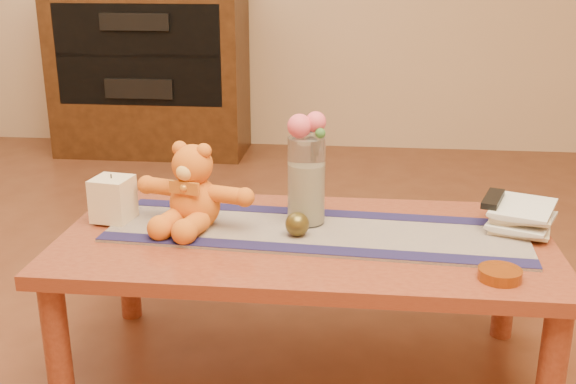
# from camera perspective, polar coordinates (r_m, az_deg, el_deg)

# --- Properties ---
(floor) EXTENTS (5.50, 5.50, 0.00)m
(floor) POSITION_cam_1_polar(r_m,az_deg,el_deg) (2.20, 1.34, -14.54)
(floor) COLOR #572A18
(floor) RESTS_ON ground
(coffee_table_top) EXTENTS (1.40, 0.70, 0.04)m
(coffee_table_top) POSITION_cam_1_polar(r_m,az_deg,el_deg) (2.00, 1.43, -4.13)
(coffee_table_top) COLOR maroon
(coffee_table_top) RESTS_ON floor
(table_leg_fl) EXTENTS (0.07, 0.07, 0.41)m
(table_leg_fl) POSITION_cam_1_polar(r_m,az_deg,el_deg) (2.00, -18.42, -12.33)
(table_leg_fl) COLOR maroon
(table_leg_fl) RESTS_ON floor
(table_leg_fr) EXTENTS (0.07, 0.07, 0.41)m
(table_leg_fr) POSITION_cam_1_polar(r_m,az_deg,el_deg) (1.90, 20.80, -14.31)
(table_leg_fr) COLOR maroon
(table_leg_fr) RESTS_ON floor
(table_leg_bl) EXTENTS (0.07, 0.07, 0.41)m
(table_leg_bl) POSITION_cam_1_polar(r_m,az_deg,el_deg) (2.48, -13.03, -5.66)
(table_leg_bl) COLOR maroon
(table_leg_bl) RESTS_ON floor
(table_leg_br) EXTENTS (0.07, 0.07, 0.41)m
(table_leg_br) POSITION_cam_1_polar(r_m,az_deg,el_deg) (2.40, 17.52, -6.89)
(table_leg_br) COLOR maroon
(table_leg_br) RESTS_ON floor
(persian_runner) EXTENTS (1.22, 0.42, 0.01)m
(persian_runner) POSITION_cam_1_polar(r_m,az_deg,el_deg) (2.01, 2.31, -3.24)
(persian_runner) COLOR #1B1A4B
(persian_runner) RESTS_ON coffee_table_top
(runner_border_near) EXTENTS (1.20, 0.13, 0.00)m
(runner_border_near) POSITION_cam_1_polar(r_m,az_deg,el_deg) (1.88, 1.75, -4.72)
(runner_border_near) COLOR #191541
(runner_border_near) RESTS_ON persian_runner
(runner_border_far) EXTENTS (1.20, 0.13, 0.00)m
(runner_border_far) POSITION_cam_1_polar(r_m,az_deg,el_deg) (2.14, 2.81, -1.70)
(runner_border_far) COLOR #191541
(runner_border_far) RESTS_ON persian_runner
(teddy_bear) EXTENTS (0.41, 0.37, 0.24)m
(teddy_bear) POSITION_cam_1_polar(r_m,az_deg,el_deg) (2.03, -7.72, 0.48)
(teddy_bear) COLOR orange
(teddy_bear) RESTS_ON persian_runner
(pillar_candle) EXTENTS (0.12, 0.12, 0.13)m
(pillar_candle) POSITION_cam_1_polar(r_m,az_deg,el_deg) (2.13, -14.20, -0.54)
(pillar_candle) COLOR beige
(pillar_candle) RESTS_ON persian_runner
(candle_wick) EXTENTS (0.00, 0.00, 0.01)m
(candle_wick) POSITION_cam_1_polar(r_m,az_deg,el_deg) (2.11, -14.35, 1.28)
(candle_wick) COLOR black
(candle_wick) RESTS_ON pillar_candle
(glass_vase) EXTENTS (0.11, 0.11, 0.26)m
(glass_vase) POSITION_cam_1_polar(r_m,az_deg,el_deg) (2.02, 1.52, 0.94)
(glass_vase) COLOR silver
(glass_vase) RESTS_ON persian_runner
(potpourri_fill) EXTENTS (0.09, 0.09, 0.18)m
(potpourri_fill) POSITION_cam_1_polar(r_m,az_deg,el_deg) (2.04, 1.51, -0.10)
(potpourri_fill) COLOR beige
(potpourri_fill) RESTS_ON glass_vase
(rose_left) EXTENTS (0.07, 0.07, 0.07)m
(rose_left) POSITION_cam_1_polar(r_m,az_deg,el_deg) (1.97, 0.95, 5.45)
(rose_left) COLOR #E35065
(rose_left) RESTS_ON glass_vase
(rose_right) EXTENTS (0.06, 0.06, 0.06)m
(rose_right) POSITION_cam_1_polar(r_m,az_deg,el_deg) (1.98, 2.30, 5.79)
(rose_right) COLOR #E35065
(rose_right) RESTS_ON glass_vase
(blue_flower_back) EXTENTS (0.04, 0.04, 0.04)m
(blue_flower_back) POSITION_cam_1_polar(r_m,az_deg,el_deg) (2.02, 1.92, 5.52)
(blue_flower_back) COLOR #4B64A3
(blue_flower_back) RESTS_ON glass_vase
(blue_flower_side) EXTENTS (0.04, 0.04, 0.04)m
(blue_flower_side) POSITION_cam_1_polar(r_m,az_deg,el_deg) (2.01, 0.74, 5.23)
(blue_flower_side) COLOR #4B64A3
(blue_flower_side) RESTS_ON glass_vase
(leaf_sprig) EXTENTS (0.03, 0.03, 0.03)m
(leaf_sprig) POSITION_cam_1_polar(r_m,az_deg,el_deg) (1.96, 2.67, 4.85)
(leaf_sprig) COLOR #33662D
(leaf_sprig) RESTS_ON glass_vase
(bronze_ball) EXTENTS (0.08, 0.08, 0.07)m
(bronze_ball) POSITION_cam_1_polar(r_m,az_deg,el_deg) (1.96, 0.76, -2.66)
(bronze_ball) COLOR #4D4019
(bronze_ball) RESTS_ON persian_runner
(book_bottom) EXTENTS (0.22, 0.26, 0.02)m
(book_bottom) POSITION_cam_1_polar(r_m,az_deg,el_deg) (2.15, 16.38, -2.34)
(book_bottom) COLOR beige
(book_bottom) RESTS_ON coffee_table_top
(book_lower) EXTENTS (0.24, 0.27, 0.02)m
(book_lower) POSITION_cam_1_polar(r_m,az_deg,el_deg) (2.14, 16.54, -1.92)
(book_lower) COLOR beige
(book_lower) RESTS_ON book_bottom
(book_upper) EXTENTS (0.21, 0.25, 0.02)m
(book_upper) POSITION_cam_1_polar(r_m,az_deg,el_deg) (2.14, 16.32, -1.34)
(book_upper) COLOR beige
(book_upper) RESTS_ON book_lower
(book_top) EXTENTS (0.23, 0.27, 0.02)m
(book_top) POSITION_cam_1_polar(r_m,az_deg,el_deg) (2.13, 16.61, -0.94)
(book_top) COLOR beige
(book_top) RESTS_ON book_upper
(tv_remote) EXTENTS (0.09, 0.17, 0.02)m
(tv_remote) POSITION_cam_1_polar(r_m,az_deg,el_deg) (2.12, 16.51, -0.54)
(tv_remote) COLOR black
(tv_remote) RESTS_ON book_top
(amber_dish) EXTENTS (0.11, 0.11, 0.03)m
(amber_dish) POSITION_cam_1_polar(r_m,az_deg,el_deg) (1.80, 17.03, -6.48)
(amber_dish) COLOR #BF5914
(amber_dish) RESTS_ON coffee_table_top
(media_cabinet) EXTENTS (1.20, 0.50, 1.10)m
(media_cabinet) POSITION_cam_1_polar(r_m,az_deg,el_deg) (4.57, -11.25, 9.97)
(media_cabinet) COLOR black
(media_cabinet) RESTS_ON floor
(cabinet_cavity) EXTENTS (1.02, 0.03, 0.61)m
(cabinet_cavity) POSITION_cam_1_polar(r_m,az_deg,el_deg) (4.33, -12.26, 10.93)
(cabinet_cavity) COLOR black
(cabinet_cavity) RESTS_ON media_cabinet
(cabinet_shelf) EXTENTS (1.02, 0.20, 0.02)m
(cabinet_shelf) POSITION_cam_1_polar(r_m,az_deg,el_deg) (4.41, -11.91, 11.09)
(cabinet_shelf) COLOR black
(cabinet_shelf) RESTS_ON media_cabinet
(stereo_upper) EXTENTS (0.42, 0.28, 0.10)m
(stereo_upper) POSITION_cam_1_polar(r_m,az_deg,el_deg) (4.41, -12.01, 13.67)
(stereo_upper) COLOR black
(stereo_upper) RESTS_ON media_cabinet
(stereo_lower) EXTENTS (0.42, 0.28, 0.12)m
(stereo_lower) POSITION_cam_1_polar(r_m,az_deg,el_deg) (4.46, -11.67, 8.60)
(stereo_lower) COLOR black
(stereo_lower) RESTS_ON media_cabinet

